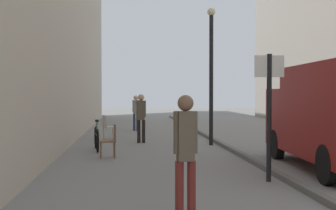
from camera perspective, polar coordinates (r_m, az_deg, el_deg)
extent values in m
plane|color=gray|center=(14.40, 1.47, -5.71)|extent=(80.00, 80.00, 0.00)
cube|color=#615F5B|center=(14.65, 7.65, -5.36)|extent=(0.16, 40.00, 0.12)
cylinder|color=black|center=(16.47, -3.72, -3.35)|extent=(0.12, 0.12, 0.83)
cylinder|color=black|center=(16.44, -3.11, -3.36)|extent=(0.12, 0.12, 0.83)
cube|color=brown|center=(16.41, -3.42, -0.67)|extent=(0.27, 0.24, 0.71)
cylinder|color=brown|center=(16.43, -3.85, -0.48)|extent=(0.10, 0.10, 0.60)
cylinder|color=brown|center=(16.39, -2.98, -0.49)|extent=(0.10, 0.10, 0.60)
sphere|color=tan|center=(16.40, -3.42, 0.97)|extent=(0.23, 0.23, 0.23)
cylinder|color=#2D3851|center=(21.79, -4.30, -2.21)|extent=(0.12, 0.12, 0.80)
cylinder|color=#2D3851|center=(21.73, -3.87, -2.22)|extent=(0.12, 0.12, 0.80)
cube|color=gray|center=(21.72, -4.09, -0.26)|extent=(0.28, 0.26, 0.68)
cylinder|color=gray|center=(21.76, -4.39, -0.12)|extent=(0.10, 0.10, 0.58)
cylinder|color=gray|center=(21.68, -3.79, -0.13)|extent=(0.10, 0.10, 0.58)
sphere|color=tan|center=(21.71, -4.09, 0.93)|extent=(0.22, 0.22, 0.22)
cylinder|color=maroon|center=(6.54, 1.45, -10.72)|extent=(0.12, 0.12, 0.84)
cylinder|color=maroon|center=(6.58, 2.99, -10.65)|extent=(0.12, 0.12, 0.84)
cube|color=brown|center=(6.44, 2.23, -3.95)|extent=(0.25, 0.22, 0.71)
cylinder|color=brown|center=(6.41, 1.12, -3.49)|extent=(0.10, 0.10, 0.60)
cylinder|color=brown|center=(6.46, 3.33, -3.45)|extent=(0.10, 0.10, 0.60)
sphere|color=brown|center=(6.41, 2.23, 0.25)|extent=(0.23, 0.23, 0.23)
cube|color=maroon|center=(13.15, 17.22, -1.50)|extent=(2.05, 1.54, 1.58)
cube|color=black|center=(13.62, 16.53, 0.07)|extent=(1.66, 0.13, 0.70)
cylinder|color=black|center=(12.81, 13.64, -4.84)|extent=(0.26, 0.81, 0.80)
cylinder|color=black|center=(9.45, 19.56, -7.13)|extent=(0.26, 0.81, 0.80)
cylinder|color=black|center=(9.39, 12.66, -1.61)|extent=(0.10, 0.10, 2.60)
cube|color=white|center=(9.39, 12.70, 4.80)|extent=(0.60, 0.08, 0.44)
cylinder|color=black|center=(15.70, 5.49, 3.11)|extent=(0.14, 0.14, 4.50)
sphere|color=beige|center=(15.95, 5.51, 11.65)|extent=(0.28, 0.28, 0.28)
torus|color=black|center=(14.95, -9.13, -4.07)|extent=(0.15, 0.72, 0.72)
torus|color=black|center=(13.91, -8.90, -4.49)|extent=(0.15, 0.72, 0.72)
cylinder|color=#335138|center=(14.42, -9.02, -3.68)|extent=(0.17, 0.94, 0.05)
cylinder|color=#335138|center=(14.21, -8.99, -2.86)|extent=(0.04, 0.04, 0.40)
cube|color=black|center=(14.20, -8.99, -1.98)|extent=(0.13, 0.25, 0.06)
cylinder|color=brown|center=(12.49, -8.47, -5.78)|extent=(0.04, 0.04, 0.45)
cylinder|color=brown|center=(12.86, -8.52, -5.58)|extent=(0.04, 0.04, 0.45)
cylinder|color=brown|center=(12.51, -6.75, -5.77)|extent=(0.04, 0.04, 0.45)
cylinder|color=brown|center=(12.88, -6.85, -5.56)|extent=(0.04, 0.04, 0.45)
cube|color=brown|center=(12.66, -7.65, -4.57)|extent=(0.48, 0.48, 0.04)
cube|color=brown|center=(12.64, -6.75, -3.46)|extent=(0.08, 0.44, 0.45)
cylinder|color=#B7B2A8|center=(18.19, -7.03, -3.51)|extent=(0.04, 0.04, 0.45)
cylinder|color=#B7B2A8|center=(17.84, -6.64, -3.60)|extent=(0.04, 0.04, 0.45)
cylinder|color=#B7B2A8|center=(18.08, -8.15, -3.54)|extent=(0.04, 0.04, 0.45)
cylinder|color=#B7B2A8|center=(17.72, -7.79, -3.64)|extent=(0.04, 0.04, 0.45)
cube|color=#B7B2A8|center=(17.94, -7.41, -2.79)|extent=(0.57, 0.57, 0.04)
cube|color=#B7B2A8|center=(17.86, -8.02, -2.03)|extent=(0.19, 0.43, 0.45)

